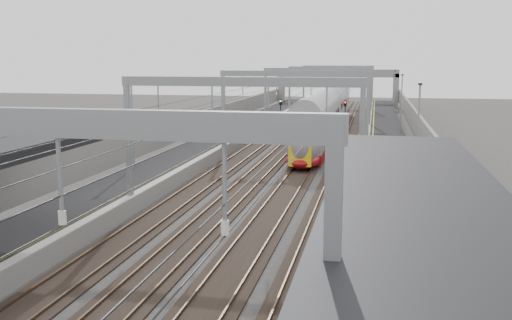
% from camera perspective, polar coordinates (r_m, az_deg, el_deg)
% --- Properties ---
extents(platform_left, '(4.00, 120.00, 1.00)m').
position_cam_1_polar(platform_left, '(54.59, -4.18, 1.51)').
color(platform_left, black).
rests_on(platform_left, ground).
extents(platform_right, '(4.00, 120.00, 1.00)m').
position_cam_1_polar(platform_right, '(52.53, 12.86, 0.96)').
color(platform_right, black).
rests_on(platform_right, ground).
extents(tracks, '(11.40, 140.00, 0.20)m').
position_cam_1_polar(tracks, '(53.04, 4.17, 0.77)').
color(tracks, black).
rests_on(tracks, ground).
extents(overhead_line, '(13.00, 140.00, 6.60)m').
position_cam_1_polar(overhead_line, '(58.98, 5.11, 7.63)').
color(overhead_line, gray).
rests_on(overhead_line, platform_left).
extents(canopy_right, '(4.40, 30.00, 4.24)m').
position_cam_1_polar(canopy_right, '(10.50, 17.57, -9.01)').
color(canopy_right, black).
rests_on(canopy_right, platform_right).
extents(overbridge, '(22.00, 2.20, 6.90)m').
position_cam_1_polar(overbridge, '(107.18, 8.18, 8.11)').
color(overbridge, gray).
rests_on(overbridge, ground).
extents(wall_left, '(0.30, 120.00, 3.20)m').
position_cam_1_polar(wall_left, '(55.40, -7.38, 2.73)').
color(wall_left, gray).
rests_on(wall_left, ground).
extents(wall_right, '(0.30, 120.00, 3.20)m').
position_cam_1_polar(wall_right, '(52.54, 16.40, 2.02)').
color(wall_right, gray).
rests_on(wall_right, ground).
extents(train, '(2.75, 50.12, 4.35)m').
position_cam_1_polar(train, '(65.83, 7.05, 4.32)').
color(train, maroon).
rests_on(train, ground).
extents(signal_green, '(0.32, 0.32, 3.48)m').
position_cam_1_polar(signal_green, '(74.97, 2.48, 5.27)').
color(signal_green, black).
rests_on(signal_green, ground).
extents(signal_red_near, '(0.32, 0.32, 3.48)m').
position_cam_1_polar(signal_red_near, '(73.72, 8.91, 5.08)').
color(signal_red_near, black).
rests_on(signal_red_near, ground).
extents(signal_red_far, '(0.32, 0.32, 3.48)m').
position_cam_1_polar(signal_red_far, '(80.49, 10.74, 5.42)').
color(signal_red_far, black).
rests_on(signal_red_far, ground).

